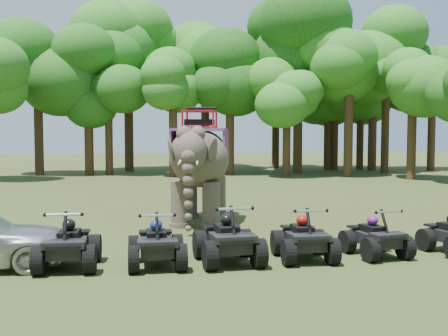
{
  "coord_description": "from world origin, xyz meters",
  "views": [
    {
      "loc": [
        -2.61,
        -14.55,
        3.02
      ],
      "look_at": [
        0.0,
        1.2,
        1.9
      ],
      "focal_mm": 45.0,
      "sensor_mm": 36.0,
      "label": 1
    }
  ],
  "objects_px": {
    "atv_0": "(68,238)",
    "atv_2": "(228,233)",
    "elephant": "(199,165)",
    "atv_1": "(156,238)",
    "atv_4": "(376,232)",
    "atv_3": "(304,233)"
  },
  "relations": [
    {
      "from": "atv_0",
      "to": "atv_2",
      "type": "height_order",
      "value": "atv_2"
    },
    {
      "from": "elephant",
      "to": "atv_2",
      "type": "bearing_deg",
      "value": -75.78
    },
    {
      "from": "atv_0",
      "to": "atv_1",
      "type": "height_order",
      "value": "atv_0"
    },
    {
      "from": "atv_1",
      "to": "atv_4",
      "type": "bearing_deg",
      "value": 1.69
    },
    {
      "from": "atv_0",
      "to": "atv_3",
      "type": "relative_size",
      "value": 1.03
    },
    {
      "from": "atv_2",
      "to": "atv_1",
      "type": "bearing_deg",
      "value": 177.71
    },
    {
      "from": "atv_1",
      "to": "atv_2",
      "type": "distance_m",
      "value": 1.61
    },
    {
      "from": "atv_0",
      "to": "atv_4",
      "type": "relative_size",
      "value": 1.11
    },
    {
      "from": "atv_0",
      "to": "atv_1",
      "type": "bearing_deg",
      "value": -2.43
    },
    {
      "from": "atv_1",
      "to": "atv_3",
      "type": "height_order",
      "value": "atv_3"
    },
    {
      "from": "atv_2",
      "to": "atv_4",
      "type": "relative_size",
      "value": 1.16
    },
    {
      "from": "elephant",
      "to": "atv_1",
      "type": "xyz_separation_m",
      "value": [
        -1.64,
        -5.63,
        -1.23
      ]
    },
    {
      "from": "atv_2",
      "to": "atv_3",
      "type": "xyz_separation_m",
      "value": [
        1.78,
        0.03,
        -0.05
      ]
    },
    {
      "from": "atv_1",
      "to": "atv_4",
      "type": "distance_m",
      "value": 5.17
    },
    {
      "from": "atv_3",
      "to": "elephant",
      "type": "bearing_deg",
      "value": 109.28
    },
    {
      "from": "atv_1",
      "to": "atv_4",
      "type": "relative_size",
      "value": 1.07
    },
    {
      "from": "atv_3",
      "to": "atv_2",
      "type": "bearing_deg",
      "value": -177.11
    },
    {
      "from": "elephant",
      "to": "atv_4",
      "type": "relative_size",
      "value": 2.8
    },
    {
      "from": "atv_3",
      "to": "atv_4",
      "type": "bearing_deg",
      "value": 3.8
    },
    {
      "from": "atv_1",
      "to": "atv_3",
      "type": "bearing_deg",
      "value": 1.43
    },
    {
      "from": "elephant",
      "to": "atv_2",
      "type": "relative_size",
      "value": 2.41
    },
    {
      "from": "elephant",
      "to": "atv_2",
      "type": "xyz_separation_m",
      "value": [
        -0.03,
        -5.59,
        -1.18
      ]
    }
  ]
}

